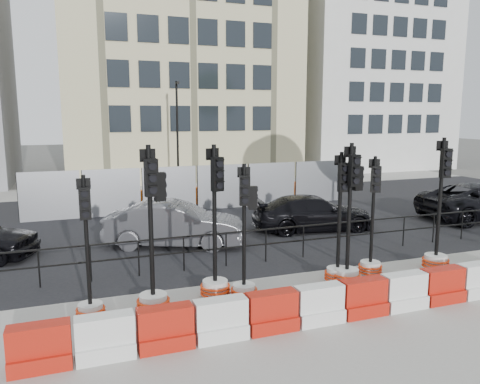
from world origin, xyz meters
name	(u,v)px	position (x,y,z in m)	size (l,w,h in m)	color
ground	(283,276)	(0.00, 0.00, 0.00)	(120.00, 120.00, 0.00)	#51514C
sidewalk_near	(346,322)	(0.00, -3.00, 0.01)	(40.00, 6.00, 0.02)	gray
road	(210,220)	(0.00, 7.00, 0.01)	(40.00, 14.00, 0.03)	black
sidewalk_far	(166,187)	(0.00, 16.00, 0.01)	(40.00, 4.00, 0.02)	gray
building_cream	(175,43)	(2.00, 21.99, 9.00)	(15.00, 10.06, 18.00)	#BDB88B
building_white	(362,66)	(17.00, 21.99, 8.00)	(12.00, 9.06, 16.00)	silver
kerb_railing	(266,239)	(0.00, 1.20, 0.69)	(18.00, 0.04, 1.00)	black
heras_fencing	(204,192)	(0.57, 9.86, 0.65)	(14.33, 1.72, 2.00)	#94979D
lamp_post_far	(177,132)	(0.50, 14.98, 3.22)	(0.12, 0.56, 6.00)	black
barrier_row	(341,302)	(0.00, -2.80, 0.37)	(12.55, 0.50, 0.80)	red
traffic_signal_a	(90,292)	(-4.91, -1.12, 0.63)	(0.60, 0.60, 3.05)	silver
traffic_signal_b	(153,275)	(-3.62, -1.22, 0.86)	(0.71, 0.71, 3.61)	silver
traffic_signal_c	(215,268)	(-2.13, -0.86, 0.74)	(0.70, 0.70, 3.57)	silver
traffic_signal_d	(245,269)	(-1.54, -1.19, 0.75)	(0.62, 0.62, 3.15)	silver
traffic_signal_e	(338,257)	(1.05, -0.97, 0.69)	(0.65, 0.65, 3.32)	silver
traffic_signal_f	(348,253)	(1.19, -1.18, 0.85)	(0.70, 0.70, 3.55)	silver
traffic_signal_g	(371,252)	(2.16, -0.77, 0.65)	(0.62, 0.62, 3.17)	silver
traffic_signal_h	(437,244)	(4.09, -1.02, 0.75)	(0.71, 0.71, 3.62)	silver
car_b	(175,224)	(-2.10, 3.75, 0.73)	(4.66, 3.08, 1.45)	#434347
car_c	(313,213)	(3.10, 4.10, 0.65)	(4.66, 2.40, 1.29)	black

